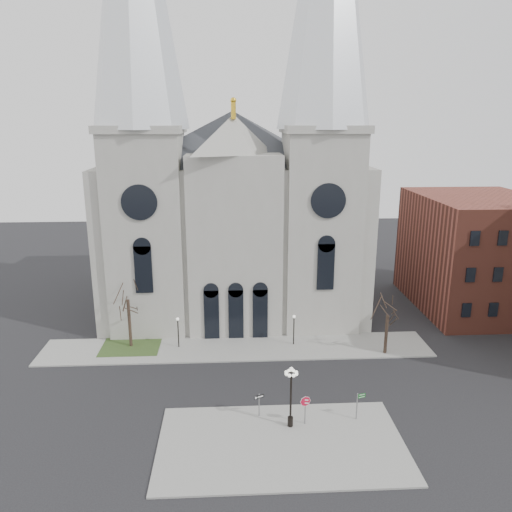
{
  "coord_description": "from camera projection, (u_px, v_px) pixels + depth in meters",
  "views": [
    {
      "loc": [
        -0.55,
        -36.36,
        22.95
      ],
      "look_at": [
        1.85,
        8.0,
        10.78
      ],
      "focal_mm": 35.0,
      "sensor_mm": 36.0,
      "label": 1
    }
  ],
  "objects": [
    {
      "name": "globe_lamp",
      "position": [
        291.0,
        389.0,
        37.62
      ],
      "size": [
        1.35,
        1.35,
        5.0
      ],
      "rotation": [
        0.0,
        0.0,
        0.31
      ],
      "color": "black",
      "rests_on": "sidewalk_near"
    },
    {
      "name": "ped_lamp_left",
      "position": [
        178.0,
        327.0,
        51.26
      ],
      "size": [
        0.32,
        0.32,
        3.26
      ],
      "color": "black",
      "rests_on": "sidewalk_far"
    },
    {
      "name": "ped_lamp_right",
      "position": [
        294.0,
        325.0,
        51.88
      ],
      "size": [
        0.32,
        0.32,
        3.26
      ],
      "color": "black",
      "rests_on": "sidewalk_far"
    },
    {
      "name": "tree_left",
      "position": [
        128.0,
        297.0,
        50.62
      ],
      "size": [
        3.2,
        3.2,
        7.5
      ],
      "color": "black",
      "rests_on": "ground"
    },
    {
      "name": "sidewalk_near",
      "position": [
        281.0,
        444.0,
        36.43
      ],
      "size": [
        18.0,
        10.0,
        0.14
      ],
      "primitive_type": "cube",
      "color": "gray",
      "rests_on": "ground"
    },
    {
      "name": "tree_right",
      "position": [
        388.0,
        313.0,
        49.38
      ],
      "size": [
        3.2,
        3.2,
        6.0
      ],
      "color": "black",
      "rests_on": "ground"
    },
    {
      "name": "sidewalk_far",
      "position": [
        237.0,
        348.0,
        51.69
      ],
      "size": [
        40.0,
        6.0,
        0.14
      ],
      "primitive_type": "cube",
      "color": "gray",
      "rests_on": "ground"
    },
    {
      "name": "cathedral",
      "position": [
        233.0,
        159.0,
        58.24
      ],
      "size": [
        33.0,
        26.66,
        54.0
      ],
      "color": "#9D9B92",
      "rests_on": "ground"
    },
    {
      "name": "one_way_sign",
      "position": [
        259.0,
        401.0,
        39.4
      ],
      "size": [
        0.8,
        0.38,
        1.96
      ],
      "rotation": [
        0.0,
        0.0,
        0.41
      ],
      "color": "slate",
      "rests_on": "sidewalk_near"
    },
    {
      "name": "grass_patch",
      "position": [
        131.0,
        346.0,
        52.07
      ],
      "size": [
        6.0,
        5.0,
        0.18
      ],
      "primitive_type": "cube",
      "color": "#273F1B",
      "rests_on": "ground"
    },
    {
      "name": "ground",
      "position": [
        239.0,
        408.0,
        41.11
      ],
      "size": [
        160.0,
        160.0,
        0.0
      ],
      "primitive_type": "plane",
      "color": "black",
      "rests_on": "ground"
    },
    {
      "name": "stop_sign",
      "position": [
        305.0,
        404.0,
        38.29
      ],
      "size": [
        0.86,
        0.16,
        2.39
      ],
      "rotation": [
        0.0,
        0.0,
        -0.15
      ],
      "color": "slate",
      "rests_on": "sidewalk_near"
    },
    {
      "name": "bg_building_brick",
      "position": [
        475.0,
        252.0,
        62.02
      ],
      "size": [
        14.0,
        18.0,
        14.0
      ],
      "primitive_type": "cube",
      "color": "brown",
      "rests_on": "ground"
    },
    {
      "name": "street_name_sign",
      "position": [
        358.0,
        404.0,
        39.01
      ],
      "size": [
        0.7,
        0.24,
        2.26
      ],
      "rotation": [
        0.0,
        0.0,
        0.27
      ],
      "color": "slate",
      "rests_on": "sidewalk_near"
    }
  ]
}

